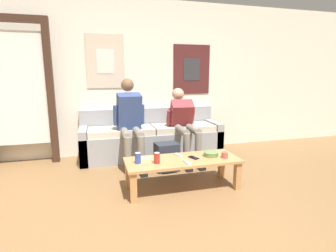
{
  "coord_description": "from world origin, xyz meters",
  "views": [
    {
      "loc": [
        -0.73,
        -1.68,
        1.35
      ],
      "look_at": [
        0.19,
        1.6,
        0.67
      ],
      "focal_mm": 28.0,
      "sensor_mm": 36.0,
      "label": 1
    }
  ],
  "objects_px": {
    "person_seated_teen": "(184,121)",
    "ceramic_bowl": "(211,154)",
    "coffee_table": "(183,164)",
    "game_controller_near_right": "(145,158)",
    "couch": "(152,139)",
    "cell_phone": "(194,158)",
    "drink_can_red": "(157,158)",
    "drink_can_blue": "(138,158)",
    "game_controller_far_center": "(179,155)",
    "person_seated_adult": "(130,119)",
    "backpack": "(167,158)",
    "pillar_candle": "(225,155)",
    "game_controller_near_left": "(187,162)"
  },
  "relations": [
    {
      "from": "drink_can_blue",
      "to": "game_controller_far_center",
      "type": "distance_m",
      "value": 0.54
    },
    {
      "from": "ceramic_bowl",
      "to": "drink_can_blue",
      "type": "height_order",
      "value": "drink_can_blue"
    },
    {
      "from": "couch",
      "to": "coffee_table",
      "type": "bearing_deg",
      "value": -86.55
    },
    {
      "from": "person_seated_teen",
      "to": "ceramic_bowl",
      "type": "height_order",
      "value": "person_seated_teen"
    },
    {
      "from": "coffee_table",
      "to": "cell_phone",
      "type": "relative_size",
      "value": 8.92
    },
    {
      "from": "game_controller_near_right",
      "to": "cell_phone",
      "type": "xyz_separation_m",
      "value": [
        0.57,
        -0.11,
        -0.01
      ]
    },
    {
      "from": "person_seated_adult",
      "to": "person_seated_teen",
      "type": "distance_m",
      "value": 0.85
    },
    {
      "from": "drink_can_blue",
      "to": "coffee_table",
      "type": "bearing_deg",
      "value": 0.79
    },
    {
      "from": "backpack",
      "to": "pillar_candle",
      "type": "relative_size",
      "value": 4.76
    },
    {
      "from": "person_seated_teen",
      "to": "cell_phone",
      "type": "xyz_separation_m",
      "value": [
        -0.23,
        -1.04,
        -0.26
      ]
    },
    {
      "from": "coffee_table",
      "to": "pillar_candle",
      "type": "height_order",
      "value": "pillar_candle"
    },
    {
      "from": "drink_can_blue",
      "to": "backpack",
      "type": "bearing_deg",
      "value": 50.68
    },
    {
      "from": "coffee_table",
      "to": "ceramic_bowl",
      "type": "height_order",
      "value": "ceramic_bowl"
    },
    {
      "from": "couch",
      "to": "person_seated_teen",
      "type": "xyz_separation_m",
      "value": [
        0.45,
        -0.31,
        0.34
      ]
    },
    {
      "from": "game_controller_near_right",
      "to": "couch",
      "type": "bearing_deg",
      "value": 74.14
    },
    {
      "from": "pillar_candle",
      "to": "person_seated_teen",
      "type": "bearing_deg",
      "value": 96.6
    },
    {
      "from": "drink_can_blue",
      "to": "cell_phone",
      "type": "height_order",
      "value": "drink_can_blue"
    },
    {
      "from": "ceramic_bowl",
      "to": "drink_can_red",
      "type": "distance_m",
      "value": 0.7
    },
    {
      "from": "person_seated_adult",
      "to": "pillar_candle",
      "type": "bearing_deg",
      "value": -48.4
    },
    {
      "from": "drink_can_red",
      "to": "game_controller_near_right",
      "type": "bearing_deg",
      "value": 121.45
    },
    {
      "from": "drink_can_red",
      "to": "game_controller_far_center",
      "type": "bearing_deg",
      "value": 29.7
    },
    {
      "from": "drink_can_red",
      "to": "ceramic_bowl",
      "type": "bearing_deg",
      "value": 5.96
    },
    {
      "from": "backpack",
      "to": "drink_can_red",
      "type": "distance_m",
      "value": 0.78
    },
    {
      "from": "person_seated_adult",
      "to": "backpack",
      "type": "relative_size",
      "value": 3.25
    },
    {
      "from": "drink_can_blue",
      "to": "pillar_candle",
      "type": "bearing_deg",
      "value": -4.89
    },
    {
      "from": "game_controller_near_left",
      "to": "drink_can_blue",
      "type": "bearing_deg",
      "value": 163.88
    },
    {
      "from": "person_seated_adult",
      "to": "backpack",
      "type": "xyz_separation_m",
      "value": [
        0.45,
        -0.39,
        -0.51
      ]
    },
    {
      "from": "coffee_table",
      "to": "game_controller_near_right",
      "type": "height_order",
      "value": "game_controller_near_right"
    },
    {
      "from": "ceramic_bowl",
      "to": "game_controller_far_center",
      "type": "distance_m",
      "value": 0.4
    },
    {
      "from": "drink_can_red",
      "to": "game_controller_far_center",
      "type": "relative_size",
      "value": 0.84
    },
    {
      "from": "coffee_table",
      "to": "game_controller_near_left",
      "type": "relative_size",
      "value": 9.22
    },
    {
      "from": "drink_can_blue",
      "to": "game_controller_far_center",
      "type": "xyz_separation_m",
      "value": [
        0.52,
        0.12,
        -0.05
      ]
    },
    {
      "from": "drink_can_blue",
      "to": "person_seated_adult",
      "type": "bearing_deg",
      "value": 86.9
    },
    {
      "from": "cell_phone",
      "to": "drink_can_red",
      "type": "bearing_deg",
      "value": -172.36
    },
    {
      "from": "drink_can_red",
      "to": "cell_phone",
      "type": "height_order",
      "value": "drink_can_red"
    },
    {
      "from": "person_seated_adult",
      "to": "game_controller_near_right",
      "type": "distance_m",
      "value": 0.95
    },
    {
      "from": "game_controller_far_center",
      "to": "game_controller_near_right",
      "type": "bearing_deg",
      "value": -179.0
    },
    {
      "from": "backpack",
      "to": "game_controller_far_center",
      "type": "distance_m",
      "value": 0.53
    },
    {
      "from": "couch",
      "to": "drink_can_red",
      "type": "bearing_deg",
      "value": -99.91
    },
    {
      "from": "couch",
      "to": "cell_phone",
      "type": "relative_size",
      "value": 15.12
    },
    {
      "from": "pillar_candle",
      "to": "game_controller_near_left",
      "type": "relative_size",
      "value": 0.57
    },
    {
      "from": "backpack",
      "to": "drink_can_red",
      "type": "height_order",
      "value": "drink_can_red"
    },
    {
      "from": "cell_phone",
      "to": "game_controller_far_center",
      "type": "bearing_deg",
      "value": 142.17
    },
    {
      "from": "ceramic_bowl",
      "to": "cell_phone",
      "type": "bearing_deg",
      "value": -177.46
    },
    {
      "from": "game_controller_near_left",
      "to": "pillar_candle",
      "type": "bearing_deg",
      "value": 7.4
    },
    {
      "from": "game_controller_near_left",
      "to": "game_controller_far_center",
      "type": "distance_m",
      "value": 0.28
    },
    {
      "from": "ceramic_bowl",
      "to": "game_controller_near_left",
      "type": "relative_size",
      "value": 1.25
    },
    {
      "from": "couch",
      "to": "game_controller_far_center",
      "type": "height_order",
      "value": "couch"
    },
    {
      "from": "ceramic_bowl",
      "to": "drink_can_red",
      "type": "relative_size",
      "value": 1.48
    },
    {
      "from": "person_seated_teen",
      "to": "backpack",
      "type": "relative_size",
      "value": 2.84
    }
  ]
}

